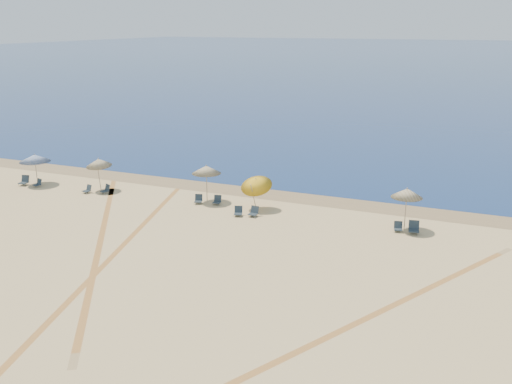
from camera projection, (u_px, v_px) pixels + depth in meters
ground at (44, 376)px, 20.12m from camera, size 160.00×160.00×0.00m
ocean at (455, 55)px, 219.38m from camera, size 500.00×500.00×0.00m
wet_sand at (277, 194)px, 41.37m from camera, size 500.00×500.00×0.00m
umbrella_0 at (35, 158)px, 43.43m from camera, size 2.34×2.34×2.42m
umbrella_1 at (99, 162)px, 41.84m from camera, size 1.89×1.94×2.51m
umbrella_2 at (206, 170)px, 39.17m from camera, size 2.04×2.04×2.64m
umbrella_3 at (256, 183)px, 37.58m from camera, size 2.12×2.15×2.57m
umbrella_4 at (407, 193)px, 33.77m from camera, size 1.89×1.89×2.65m
chair_0 at (24, 181)px, 43.71m from camera, size 0.73×0.82×0.74m
chair_1 at (38, 183)px, 43.25m from camera, size 0.64×0.70×0.60m
chair_2 at (88, 189)px, 41.69m from camera, size 0.64×0.70×0.59m
chair_3 at (106, 189)px, 41.60m from camera, size 0.74×0.79×0.65m
chair_4 at (198, 199)px, 39.28m from camera, size 0.68×0.74×0.62m
chair_5 at (217, 200)px, 39.08m from camera, size 0.60×0.68×0.62m
chair_6 at (238, 212)px, 36.77m from camera, size 0.69×0.74×0.62m
chair_7 at (254, 212)px, 36.66m from camera, size 0.59×0.67×0.65m
chair_8 at (398, 227)px, 34.03m from camera, size 0.60×0.66×0.59m
chair_9 at (414, 228)px, 33.71m from camera, size 0.72×0.81×0.74m
tire_tracks at (165, 266)px, 29.16m from camera, size 54.79×45.78×0.00m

